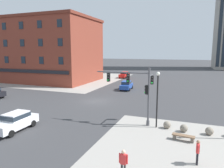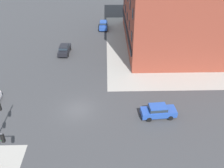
{
  "view_description": "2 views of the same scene",
  "coord_description": "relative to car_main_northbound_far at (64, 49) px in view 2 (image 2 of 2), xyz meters",
  "views": [
    {
      "loc": [
        12.79,
        -27.0,
        7.34
      ],
      "look_at": [
        2.5,
        0.08,
        2.7
      ],
      "focal_mm": 33.16,
      "sensor_mm": 36.0,
      "label": 1
    },
    {
      "loc": [
        25.4,
        3.97,
        21.16
      ],
      "look_at": [
        0.95,
        4.55,
        4.67
      ],
      "focal_mm": 39.86,
      "sensor_mm": 36.0,
      "label": 2
    }
  ],
  "objects": [
    {
      "name": "ground_plane",
      "position": [
        16.35,
        3.84,
        -0.92
      ],
      "size": [
        320.0,
        320.0,
        0.0
      ],
      "primitive_type": "plane",
      "color": "#38383A"
    },
    {
      "name": "car_main_southbound_near",
      "position": [
        -12.22,
        7.15,
        0.0
      ],
      "size": [
        4.45,
        1.99,
        1.68
      ],
      "color": "#23479E",
      "rests_on": "ground"
    },
    {
      "name": "sidewalk_far_corner",
      "position": [
        -3.65,
        23.84,
        -0.92
      ],
      "size": [
        32.0,
        32.0,
        0.02
      ],
      "primitive_type": "cube",
      "color": "gray",
      "rests_on": "ground"
    },
    {
      "name": "car_main_northbound_far",
      "position": [
        0.0,
        0.0,
        0.0
      ],
      "size": [
        4.47,
        2.04,
        1.68
      ],
      "color": "black",
      "rests_on": "ground"
    },
    {
      "name": "storefront_block_near_corner",
      "position": [
        -4.57,
        19.63,
        6.62
      ],
      "size": [
        24.31,
        16.0,
        15.06
      ],
      "color": "brown",
      "rests_on": "ground"
    },
    {
      "name": "car_cross_westbound",
      "position": [
        17.9,
        14.19,
        0.0
      ],
      "size": [
        2.16,
        4.53,
        1.68
      ],
      "color": "#23479E",
      "rests_on": "ground"
    }
  ]
}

